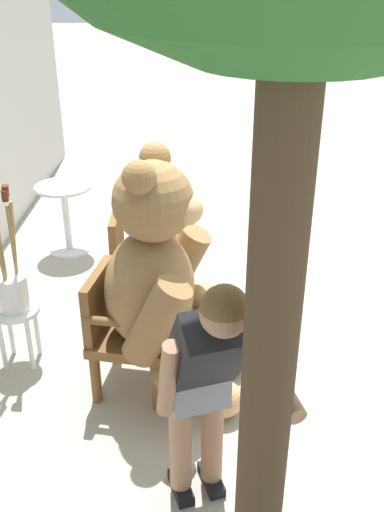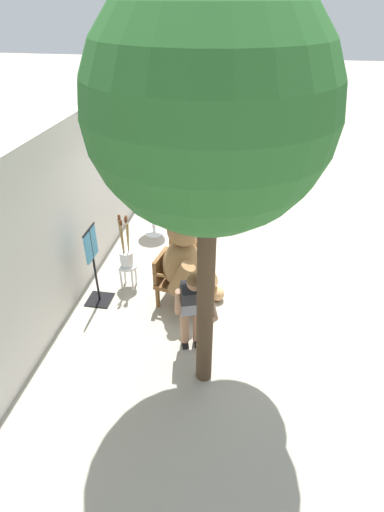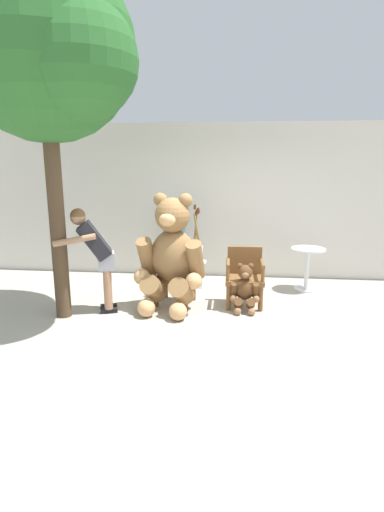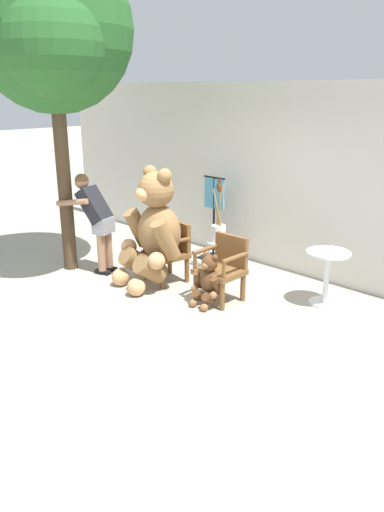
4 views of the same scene
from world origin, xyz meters
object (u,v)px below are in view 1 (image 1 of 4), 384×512
Objects in this scene: wooden_chair_left at (125,327)px; round_side_table at (66,211)px; wooden_chair_right at (138,258)px; white_stool at (17,321)px; brush_bucket at (11,284)px; person_visitor at (206,374)px; teddy_bear_large at (163,282)px; teddy_bear_small at (172,270)px.

wooden_chair_left is 1.19× the size of round_side_table.
white_stool is (-0.80, 0.81, -0.11)m from wooden_chair_right.
wooden_chair_left is 0.86m from brush_bucket.
round_side_table is at bearing 23.16° from person_visitor.
person_visitor is (-1.03, -0.25, 0.07)m from teddy_bear_large.
teddy_bear_large is 1.75× the size of brush_bucket.
wooden_chair_right is 1.34m from round_side_table.
round_side_table is at bearing 46.10° from teddy_bear_small.
wooden_chair_left is at bearing -179.95° from wooden_chair_right.
wooden_chair_left is 0.57× the size of person_visitor.
teddy_bear_small is at bearing -15.12° from wooden_chair_left.
teddy_bear_large reaches higher than white_stool.
brush_bucket is at bearing 76.53° from teddy_bear_large.
wooden_chair_left is 1.08m from teddy_bear_small.
wooden_chair_right is at bearing -45.16° from white_stool.
teddy_bear_small is at bearing 6.69° from person_visitor.
brush_bucket is (1.28, 1.33, -0.24)m from person_visitor.
teddy_bear_large reaches higher than teddy_bear_small.
brush_bucket is 1.33× the size of round_side_table.
white_stool is at bearing 76.57° from teddy_bear_large.
white_stool is at bearing 134.84° from wooden_chair_right.
person_visitor reaches higher than wooden_chair_left.
white_stool is at bearing 45.99° from person_visitor.
brush_bucket is (-0.80, 1.08, 0.31)m from teddy_bear_small.
person_visitor is 1.56× the size of brush_bucket.
brush_bucket is at bearing 134.87° from wooden_chair_right.
round_side_table is at bearing 21.45° from wooden_chair_left.
teddy_bear_large is 2.39× the size of teddy_bear_small.
teddy_bear_large is (-0.03, -0.27, 0.36)m from wooden_chair_left.
teddy_bear_small is at bearing -53.52° from brush_bucket.
brush_bucket is at bearing 126.48° from teddy_bear_small.
teddy_bear_large is at bearing -165.63° from wooden_chair_right.
wooden_chair_left and wooden_chair_right have the same top height.
round_side_table is at bearing 0.52° from brush_bucket.
teddy_bear_small is 1.53× the size of white_stool.
teddy_bear_large is 2.34× the size of round_side_table.
person_visitor is at bearing -173.31° from teddy_bear_small.
round_side_table is (1.06, 1.10, 0.10)m from teddy_bear_small.
white_stool is (1.28, 1.33, -0.54)m from person_visitor.
person_visitor is at bearing -156.84° from round_side_table.
person_visitor is 1.86m from brush_bucket.
brush_bucket is at bearing 74.00° from wooden_chair_left.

